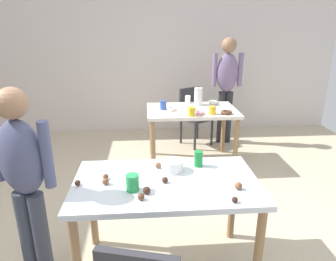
# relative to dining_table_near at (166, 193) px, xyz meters

# --- Properties ---
(ground_plane) EXTENTS (6.40, 6.40, 0.00)m
(ground_plane) POSITION_rel_dining_table_near_xyz_m (-0.06, 0.16, -0.65)
(ground_plane) COLOR beige
(wall_back) EXTENTS (6.40, 0.10, 2.60)m
(wall_back) POSITION_rel_dining_table_near_xyz_m (-0.06, 3.36, 0.65)
(wall_back) COLOR silver
(wall_back) RESTS_ON ground_plane
(dining_table_near) EXTENTS (1.30, 0.74, 0.75)m
(dining_table_near) POSITION_rel_dining_table_near_xyz_m (0.00, 0.00, 0.00)
(dining_table_near) COLOR silver
(dining_table_near) RESTS_ON ground_plane
(dining_table_far) EXTENTS (1.15, 0.76, 0.75)m
(dining_table_far) POSITION_rel_dining_table_near_xyz_m (0.46, 1.88, -0.01)
(dining_table_far) COLOR silver
(dining_table_far) RESTS_ON ground_plane
(chair_far_table) EXTENTS (0.55, 0.55, 0.87)m
(chair_far_table) POSITION_rel_dining_table_near_xyz_m (0.60, 2.60, -0.16)
(chair_far_table) COLOR #2D2D33
(chair_far_table) RESTS_ON ground_plane
(person_girl_near) EXTENTS (0.45, 0.29, 1.44)m
(person_girl_near) POSITION_rel_dining_table_near_xyz_m (-0.93, -0.06, 0.21)
(person_girl_near) COLOR #383D4C
(person_girl_near) RESTS_ON ground_plane
(person_adult_far) EXTENTS (0.45, 0.23, 1.61)m
(person_adult_far) POSITION_rel_dining_table_near_xyz_m (1.09, 2.60, 0.32)
(person_adult_far) COLOR #28282D
(person_adult_far) RESTS_ON ground_plane
(mixing_bowl) EXTENTS (0.16, 0.16, 0.08)m
(mixing_bowl) POSITION_rel_dining_table_near_xyz_m (0.06, 0.16, 0.14)
(mixing_bowl) COLOR white
(mixing_bowl) RESTS_ON dining_table_near
(soda_can) EXTENTS (0.07, 0.07, 0.12)m
(soda_can) POSITION_rel_dining_table_near_xyz_m (0.26, 0.22, 0.16)
(soda_can) COLOR #198438
(soda_can) RESTS_ON dining_table_near
(fork_near) EXTENTS (0.17, 0.02, 0.01)m
(fork_near) POSITION_rel_dining_table_near_xyz_m (-0.48, 0.20, 0.10)
(fork_near) COLOR silver
(fork_near) RESTS_ON dining_table_near
(cup_near_0) EXTENTS (0.09, 0.09, 0.11)m
(cup_near_0) POSITION_rel_dining_table_near_xyz_m (-0.23, -0.11, 0.15)
(cup_near_0) COLOR green
(cup_near_0) RESTS_ON dining_table_near
(cake_ball_0) EXTENTS (0.04, 0.04, 0.04)m
(cake_ball_0) POSITION_rel_dining_table_near_xyz_m (0.40, -0.31, 0.12)
(cake_ball_0) COLOR #3D2319
(cake_ball_0) RESTS_ON dining_table_near
(cake_ball_1) EXTENTS (0.05, 0.05, 0.05)m
(cake_ball_1) POSITION_rel_dining_table_near_xyz_m (-0.05, 0.20, 0.12)
(cake_ball_1) COLOR brown
(cake_ball_1) RESTS_ON dining_table_near
(cake_ball_2) EXTENTS (0.05, 0.05, 0.05)m
(cake_ball_2) POSITION_rel_dining_table_near_xyz_m (-0.14, -0.16, 0.12)
(cake_ball_2) COLOR #3D2319
(cake_ball_2) RESTS_ON dining_table_near
(cake_ball_3) EXTENTS (0.04, 0.04, 0.04)m
(cake_ball_3) POSITION_rel_dining_table_near_xyz_m (-0.61, -0.02, 0.12)
(cake_ball_3) COLOR #3D2319
(cake_ball_3) RESTS_ON dining_table_near
(cake_ball_4) EXTENTS (0.04, 0.04, 0.04)m
(cake_ball_4) POSITION_rel_dining_table_near_xyz_m (-0.01, -0.03, 0.12)
(cake_ball_4) COLOR #3D2319
(cake_ball_4) RESTS_ON dining_table_near
(cake_ball_5) EXTENTS (0.04, 0.04, 0.04)m
(cake_ball_5) POSITION_rel_dining_table_near_xyz_m (0.09, 0.31, 0.12)
(cake_ball_5) COLOR brown
(cake_ball_5) RESTS_ON dining_table_near
(cake_ball_6) EXTENTS (0.04, 0.04, 0.04)m
(cake_ball_6) POSITION_rel_dining_table_near_xyz_m (-0.17, -0.23, 0.12)
(cake_ball_6) COLOR brown
(cake_ball_6) RESTS_ON dining_table_near
(cake_ball_7) EXTENTS (0.05, 0.05, 0.05)m
(cake_ball_7) POSITION_rel_dining_table_near_xyz_m (-0.42, -0.02, 0.12)
(cake_ball_7) COLOR brown
(cake_ball_7) RESTS_ON dining_table_near
(cake_ball_8) EXTENTS (0.04, 0.04, 0.04)m
(cake_ball_8) POSITION_rel_dining_table_near_xyz_m (-0.43, 0.06, 0.12)
(cake_ball_8) COLOR brown
(cake_ball_8) RESTS_ON dining_table_near
(cake_ball_9) EXTENTS (0.05, 0.05, 0.05)m
(cake_ball_9) POSITION_rel_dining_table_near_xyz_m (0.47, -0.15, 0.12)
(cake_ball_9) COLOR brown
(cake_ball_9) RESTS_ON dining_table_near
(pitcher_far) EXTENTS (0.11, 0.11, 0.23)m
(pitcher_far) POSITION_rel_dining_table_near_xyz_m (0.58, 2.10, 0.21)
(pitcher_far) COLOR white
(pitcher_far) RESTS_ON dining_table_far
(cup_far_0) EXTENTS (0.08, 0.08, 0.11)m
(cup_far_0) POSITION_rel_dining_table_near_xyz_m (0.41, 1.57, 0.15)
(cup_far_0) COLOR yellow
(cup_far_0) RESTS_ON dining_table_far
(cup_far_1) EXTENTS (0.07, 0.07, 0.11)m
(cup_far_1) POSITION_rel_dining_table_near_xyz_m (0.45, 2.20, 0.15)
(cup_far_1) COLOR white
(cup_far_1) RESTS_ON dining_table_far
(cup_far_2) EXTENTS (0.08, 0.08, 0.11)m
(cup_far_2) POSITION_rel_dining_table_near_xyz_m (0.09, 1.89, 0.15)
(cup_far_2) COLOR #3351B2
(cup_far_2) RESTS_ON dining_table_far
(cup_far_3) EXTENTS (0.08, 0.08, 0.10)m
(cup_far_3) POSITION_rel_dining_table_near_xyz_m (0.68, 1.63, 0.15)
(cup_far_3) COLOR yellow
(cup_far_3) RESTS_ON dining_table_far
(donut_far_0) EXTENTS (0.12, 0.12, 0.04)m
(donut_far_0) POSITION_rel_dining_table_near_xyz_m (0.52, 1.64, 0.12)
(donut_far_0) COLOR pink
(donut_far_0) RESTS_ON dining_table_far
(donut_far_1) EXTENTS (0.12, 0.12, 0.04)m
(donut_far_1) POSITION_rel_dining_table_near_xyz_m (0.20, 1.84, 0.12)
(donut_far_1) COLOR white
(donut_far_1) RESTS_ON dining_table_far
(donut_far_2) EXTENTS (0.14, 0.14, 0.04)m
(donut_far_2) POSITION_rel_dining_table_near_xyz_m (0.80, 2.14, 0.12)
(donut_far_2) COLOR white
(donut_far_2) RESTS_ON dining_table_far
(donut_far_3) EXTENTS (0.14, 0.14, 0.04)m
(donut_far_3) POSITION_rel_dining_table_near_xyz_m (0.43, 1.86, 0.12)
(donut_far_3) COLOR white
(donut_far_3) RESTS_ON dining_table_far
(donut_far_4) EXTENTS (0.14, 0.14, 0.04)m
(donut_far_4) POSITION_rel_dining_table_near_xyz_m (0.85, 1.63, 0.12)
(donut_far_4) COLOR brown
(donut_far_4) RESTS_ON dining_table_far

